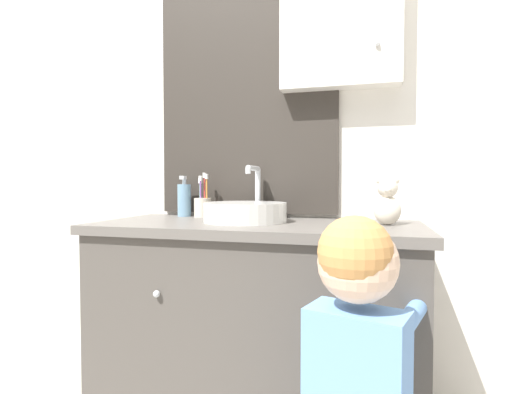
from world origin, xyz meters
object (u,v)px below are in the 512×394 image
object	(u,v)px
soap_dispenser	(184,200)
teddy_bear	(387,202)
toothbrush_holder	(203,206)
child_figure	(358,360)
sink_basin	(246,211)

from	to	relation	value
soap_dispenser	teddy_bear	size ratio (longest dim) A/B	1.05
toothbrush_holder	soap_dispenser	xyz separation A→B (m)	(-0.09, 0.01, 0.03)
toothbrush_holder	child_figure	bearing A→B (deg)	-44.84
sink_basin	toothbrush_holder	size ratio (longest dim) A/B	1.93
toothbrush_holder	teddy_bear	distance (m)	0.79
sink_basin	child_figure	distance (m)	0.76
soap_dispenser	teddy_bear	bearing A→B (deg)	-9.09
toothbrush_holder	soap_dispenser	size ratio (longest dim) A/B	1.07
toothbrush_holder	child_figure	world-z (taller)	toothbrush_holder
sink_basin	teddy_bear	bearing A→B (deg)	2.15
toothbrush_holder	teddy_bear	xyz separation A→B (m)	(0.78, -0.13, 0.03)
sink_basin	toothbrush_holder	xyz separation A→B (m)	(-0.25, 0.15, 0.01)
child_figure	toothbrush_holder	bearing A→B (deg)	135.16
sink_basin	child_figure	xyz separation A→B (m)	(0.44, -0.53, -0.31)
sink_basin	teddy_bear	size ratio (longest dim) A/B	2.18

